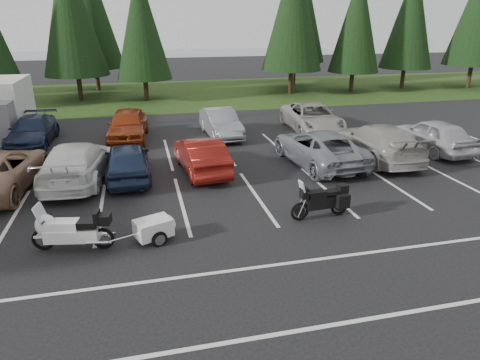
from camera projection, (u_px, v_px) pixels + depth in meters
name	position (u px, v px, depth m)	size (l,w,h in m)	color
ground	(170.00, 218.00, 13.77)	(120.00, 120.00, 0.00)	black
grass_strip	(146.00, 95.00, 35.59)	(80.00, 16.00, 0.01)	#1C3611
lake_water	(167.00, 61.00, 64.65)	(70.00, 50.00, 0.02)	slate
stall_markings	(165.00, 194.00, 15.58)	(32.00, 16.00, 0.01)	silver
conifer_4	(70.00, 11.00, 31.19)	(4.80, 4.80, 11.17)	#332316
conifer_5	(141.00, 24.00, 31.41)	(4.14, 4.14, 9.63)	#332316
conifer_6	(294.00, 9.00, 34.09)	(4.93, 4.93, 11.48)	#332316
conifer_7	(357.00, 21.00, 35.33)	(4.27, 4.27, 9.94)	#332316
conifer_8	(411.00, 16.00, 37.12)	(4.53, 4.53, 10.56)	#332316
conifer_back_b	(89.00, 8.00, 35.51)	(4.97, 4.97, 11.58)	#332316
conifer_back_c	(297.00, 1.00, 38.52)	(5.50, 5.50, 12.81)	#332316
car_near_3	(76.00, 162.00, 16.60)	(2.16, 5.32, 1.54)	white
car_near_4	(128.00, 161.00, 16.90)	(1.71, 4.26, 1.45)	#1B2845
car_near_5	(201.00, 155.00, 17.64)	(1.53, 4.40, 1.45)	maroon
car_near_6	(319.00, 147.00, 18.59)	(2.49, 5.41, 1.50)	gray
car_near_7	(377.00, 142.00, 19.26)	(2.24, 5.50, 1.60)	#A4A096
car_near_8	(433.00, 135.00, 20.43)	(1.85, 4.61, 1.57)	#AEADB2
car_far_1	(32.00, 131.00, 21.57)	(1.92, 4.71, 1.37)	#18213D
car_far_2	(128.00, 125.00, 22.35)	(1.90, 4.71, 1.61)	maroon
car_far_3	(221.00, 123.00, 23.01)	(1.53, 4.40, 1.45)	gray
car_far_4	(312.00, 118.00, 24.09)	(2.52, 5.47, 1.52)	#9F9A92
touring_motorcycle	(71.00, 227.00, 11.64)	(2.49, 0.77, 1.38)	white
cargo_trailer	(154.00, 230.00, 12.23)	(1.46, 0.82, 0.67)	silver
adventure_motorcycle	(321.00, 198.00, 13.53)	(2.24, 0.78, 1.36)	black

